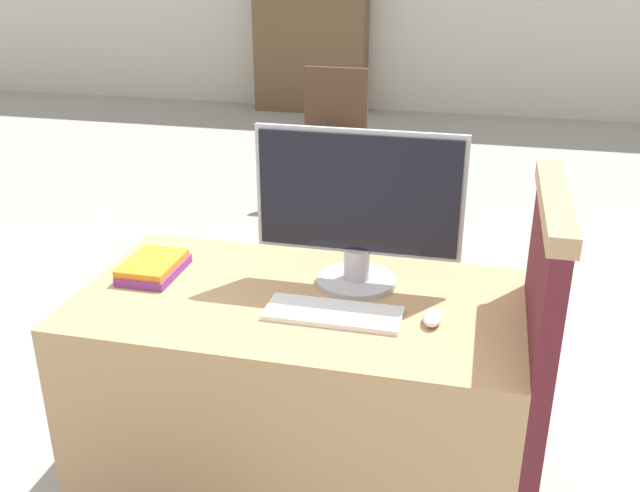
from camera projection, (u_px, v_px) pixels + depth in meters
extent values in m
cube|color=tan|center=(299.00, 400.00, 2.28)|extent=(1.33, 0.72, 0.74)
cube|color=#5B1E28|center=(529.00, 393.00, 2.01)|extent=(0.05, 0.61, 1.10)
cube|color=tan|center=(555.00, 203.00, 1.79)|extent=(0.07, 0.61, 0.05)
cylinder|color=#B7B7BC|center=(356.00, 281.00, 2.22)|extent=(0.25, 0.25, 0.02)
cylinder|color=#B7B7BC|center=(357.00, 263.00, 2.19)|extent=(0.08, 0.08, 0.10)
cube|color=#B7B7BC|center=(358.00, 193.00, 2.11)|extent=(0.63, 0.01, 0.38)
cube|color=black|center=(358.00, 193.00, 2.10)|extent=(0.60, 0.02, 0.36)
cube|color=white|center=(333.00, 313.00, 2.03)|extent=(0.39, 0.15, 0.02)
ellipsoid|color=white|center=(432.00, 317.00, 1.98)|extent=(0.05, 0.10, 0.04)
cube|color=#7A3384|center=(154.00, 270.00, 2.28)|extent=(0.16, 0.24, 0.03)
cube|color=orange|center=(152.00, 263.00, 2.27)|extent=(0.16, 0.22, 0.02)
cylinder|color=#4C3323|center=(295.00, 189.00, 4.76)|extent=(0.04, 0.04, 0.41)
cylinder|color=#4C3323|center=(351.00, 193.00, 4.68)|extent=(0.04, 0.04, 0.41)
cylinder|color=#4C3323|center=(309.00, 172.00, 5.10)|extent=(0.04, 0.04, 0.41)
cylinder|color=#4C3323|center=(361.00, 176.00, 5.02)|extent=(0.04, 0.04, 0.41)
cube|color=#4C3323|center=(329.00, 149.00, 4.80)|extent=(0.44, 0.44, 0.05)
cube|color=#4C3323|center=(336.00, 104.00, 4.87)|extent=(0.44, 0.04, 0.49)
cube|color=brown|center=(311.00, 29.00, 7.55)|extent=(1.20, 0.32, 1.75)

